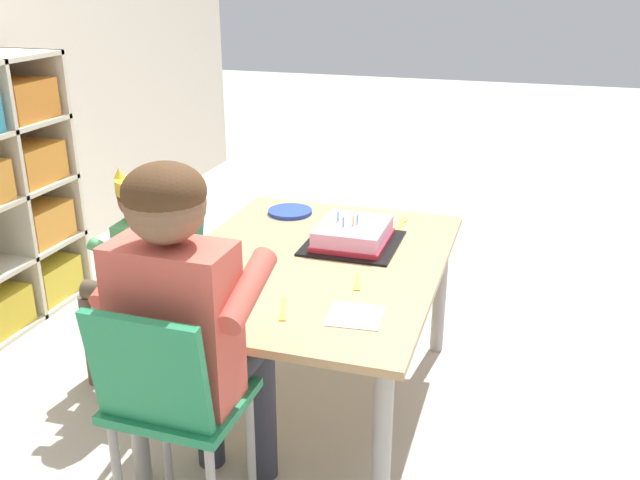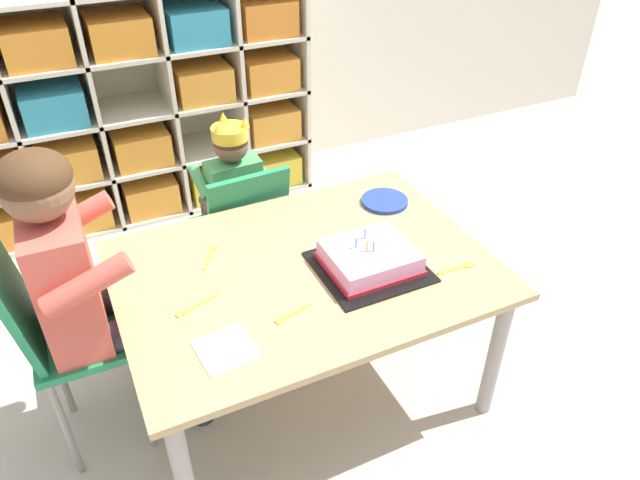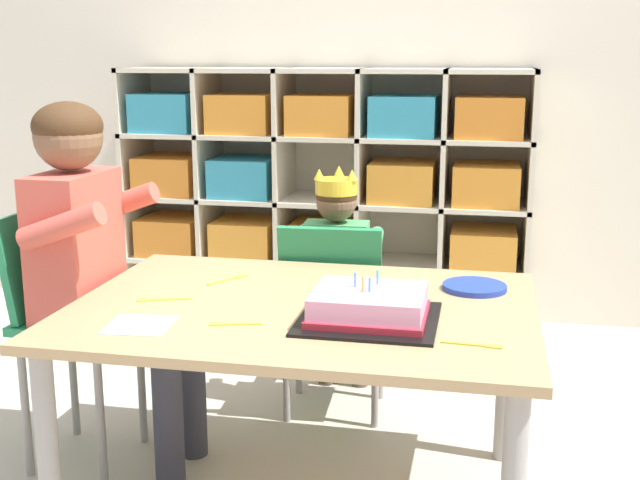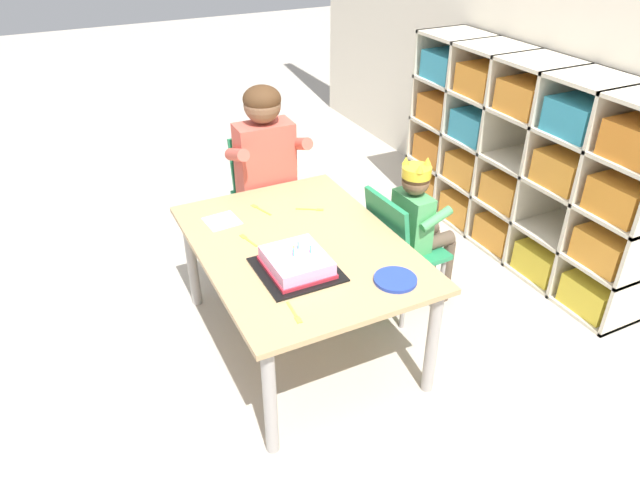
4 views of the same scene
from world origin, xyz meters
name	(u,v)px [view 4 (image 4 of 4)]	position (x,y,z in m)	size (l,w,h in m)	color
ground	(301,341)	(0.00, 0.00, 0.00)	(16.00, 16.00, 0.00)	#BCB2A3
classroom_back_wall	(632,5)	(0.00, 1.77, 1.42)	(6.11, 0.10, 2.84)	beige
storage_cubby_shelf	(520,164)	(-0.26, 1.52, 0.54)	(1.77, 0.38, 1.14)	beige
activity_table	(299,256)	(0.00, 0.00, 0.50)	(1.18, 0.86, 0.56)	tan
classroom_chair_blue	(399,244)	(-0.02, 0.55, 0.40)	(0.37, 0.33, 0.67)	#238451
child_with_crown	(419,217)	(-0.03, 0.66, 0.52)	(0.30, 0.31, 0.83)	#4C9E5B
classroom_chair_adult_side	(264,190)	(-0.75, 0.12, 0.46)	(0.32, 0.33, 0.75)	#238451
adult_helper_seated	(269,165)	(-0.63, 0.12, 0.66)	(0.44, 0.41, 1.07)	#D15647
birthday_cake_on_tray	(297,264)	(0.18, -0.10, 0.60)	(0.33, 0.32, 0.11)	black
paper_plate_stack	(395,280)	(0.43, 0.23, 0.57)	(0.17, 0.17, 0.01)	#233DA3
paper_napkin_square	(222,221)	(-0.34, -0.24, 0.57)	(0.15, 0.15, 0.00)	white
fork_near_child_seat	(295,314)	(0.44, -0.22, 0.57)	(0.13, 0.02, 0.00)	yellow
fork_near_cake_tray	(260,209)	(-0.37, -0.04, 0.57)	(0.14, 0.06, 0.00)	yellow
fork_at_table_front_edge	(312,209)	(-0.26, 0.18, 0.57)	(0.08, 0.12, 0.00)	yellow
fork_scattered_mid_table	(248,240)	(-0.13, -0.19, 0.57)	(0.13, 0.04, 0.00)	yellow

